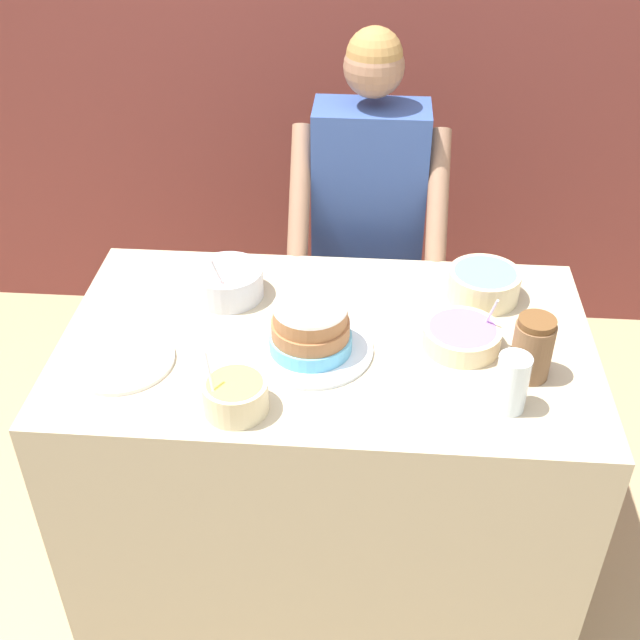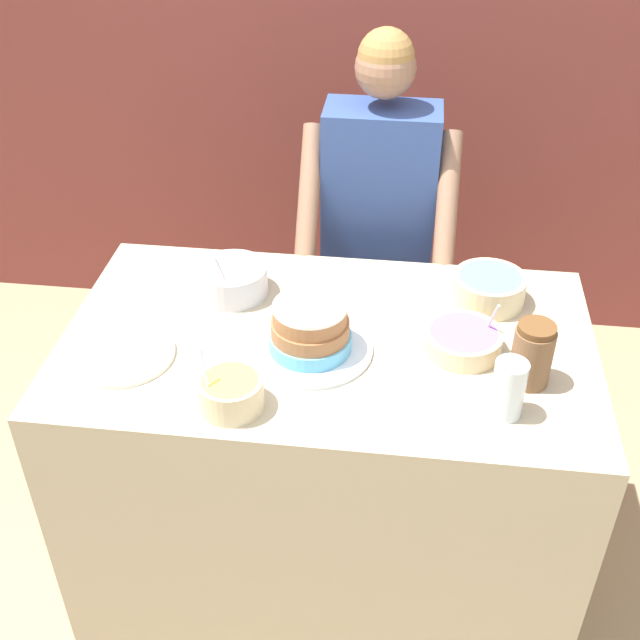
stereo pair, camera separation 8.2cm
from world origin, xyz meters
TOP-DOWN VIEW (x-y plane):
  - wall_back at (0.00, 1.91)m, footprint 10.00×0.05m
  - counter at (0.00, 0.42)m, footprint 1.44×0.84m
  - person_baker at (0.09, 1.09)m, footprint 0.50×0.44m
  - cake at (-0.04, 0.36)m, footprint 0.33×0.33m
  - frosting_bowl_purple at (0.36, 0.41)m, footprint 0.21×0.21m
  - frosting_bowl_pink at (-0.30, 0.60)m, footprint 0.21×0.21m
  - frosting_bowl_yellow at (-0.20, 0.12)m, footprint 0.16×0.16m
  - frosting_bowl_blue at (0.44, 0.65)m, footprint 0.21×0.21m
  - drinking_glass at (0.46, 0.17)m, footprint 0.08×0.08m
  - ceramic_plate at (-0.53, 0.27)m, footprint 0.28×0.28m
  - stoneware_jar at (0.52, 0.30)m, footprint 0.10×0.10m

SIDE VIEW (x-z plane):
  - counter at x=0.00m, z-range 0.00..0.92m
  - ceramic_plate at x=-0.53m, z-range 0.92..0.93m
  - person_baker at x=0.09m, z-range 0.16..1.72m
  - frosting_bowl_purple at x=0.36m, z-range 0.88..1.03m
  - frosting_bowl_yellow at x=-0.20m, z-range 0.88..1.05m
  - frosting_bowl_blue at x=0.44m, z-range 0.92..1.01m
  - frosting_bowl_pink at x=-0.30m, z-range 0.89..1.05m
  - cake at x=-0.04m, z-range 0.91..1.06m
  - drinking_glass at x=0.46m, z-range 0.92..1.07m
  - stoneware_jar at x=0.52m, z-range 0.92..1.09m
  - wall_back at x=0.00m, z-range 0.00..2.60m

